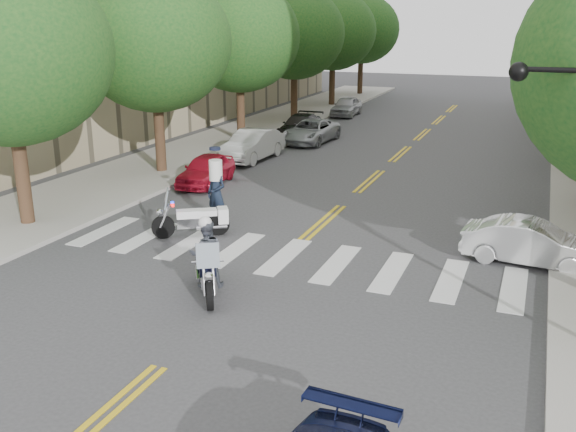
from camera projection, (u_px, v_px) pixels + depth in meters
The scene contains 17 objects.
ground at pixel (159, 367), 12.47m from camera, with size 140.00×140.00×0.00m, color #38383A.
sidewalk_left at pixel (230, 140), 35.33m from camera, with size 5.00×60.00×0.15m, color #9E9991.
tree_l_0 at pixel (7, 51), 19.26m from camera, with size 6.40×6.40×8.45m.
tree_l_1 at pixel (154, 42), 26.36m from camera, with size 6.40×6.40×8.45m.
tree_l_2 at pixel (239, 37), 33.46m from camera, with size 6.40×6.40×8.45m.
tree_l_3 at pixel (294, 33), 40.56m from camera, with size 6.40×6.40×8.45m.
tree_l_4 at pixel (333, 31), 47.66m from camera, with size 6.40×6.40×8.45m.
tree_l_5 at pixel (362, 29), 54.76m from camera, with size 6.40×6.40×8.45m.
motorcycle_police at pixel (207, 259), 15.60m from camera, with size 1.53×2.21×2.00m.
motorcycle_parked at pixel (198, 219), 19.82m from camera, with size 2.14×1.54×1.55m.
officer_standing at pixel (216, 194), 20.83m from camera, with size 0.75×0.49×2.07m, color #151E30.
convertible at pixel (532, 243), 17.54m from camera, with size 1.29×3.69×1.22m, color silver.
parked_car_a at pixel (206, 170), 25.96m from camera, with size 1.46×3.62×1.23m, color #B5132A.
parked_car_b at pixel (252, 145), 30.46m from camera, with size 1.51×4.33×1.43m, color silver.
parked_car_c at pixel (311, 131), 34.77m from camera, with size 2.04×4.42×1.23m, color #A6A9AE.
parked_car_d at pixel (300, 126), 36.25m from camera, with size 1.78×4.38×1.27m, color black.
parked_car_e at pixel (346, 106), 44.31m from camera, with size 1.55×3.85×1.31m, color #ADADB3.
Camera 1 is at (6.41, -9.33, 6.50)m, focal length 40.00 mm.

